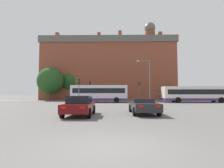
% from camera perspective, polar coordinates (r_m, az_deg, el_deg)
% --- Properties ---
extents(ground_plane, '(400.00, 400.00, 0.00)m').
position_cam_1_polar(ground_plane, '(5.33, 0.11, -20.07)').
color(ground_plane, '#605E5B').
extents(stop_line_strip, '(9.11, 0.30, 0.01)m').
position_cam_1_polar(stop_line_strip, '(27.57, 0.75, -6.52)').
color(stop_line_strip, silver).
rests_on(stop_line_strip, ground_plane).
extents(far_pavement, '(70.12, 2.50, 0.01)m').
position_cam_1_polar(far_pavement, '(40.64, 0.79, -5.49)').
color(far_pavement, gray).
rests_on(far_pavement, ground_plane).
extents(brick_civic_building, '(35.35, 10.71, 21.73)m').
position_cam_1_polar(brick_civic_building, '(48.80, -1.04, 4.70)').
color(brick_civic_building, brown).
rests_on(brick_civic_building, ground_plane).
extents(car_saloon_left, '(2.00, 4.32, 1.41)m').
position_cam_1_polar(car_saloon_left, '(12.83, -10.54, -6.91)').
color(car_saloon_left, '#600C0F').
rests_on(car_saloon_left, ground_plane).
extents(car_roadster_right, '(1.98, 4.83, 1.18)m').
position_cam_1_polar(car_roadster_right, '(14.05, 10.14, -6.97)').
color(car_roadster_right, '#232328').
rests_on(car_roadster_right, ground_plane).
extents(bus_crossing_lead, '(10.32, 2.67, 3.16)m').
position_cam_1_polar(bus_crossing_lead, '(32.55, -4.19, -3.04)').
color(bus_crossing_lead, silver).
rests_on(bus_crossing_lead, ground_plane).
extents(bus_crossing_trailing, '(12.30, 2.76, 2.95)m').
position_cam_1_polar(bus_crossing_trailing, '(36.00, 25.80, -2.93)').
color(bus_crossing_trailing, silver).
rests_on(bus_crossing_trailing, ground_plane).
extents(traffic_light_far_left, '(0.26, 0.31, 4.52)m').
position_cam_1_polar(traffic_light_far_left, '(40.43, -7.23, -1.21)').
color(traffic_light_far_left, slate).
rests_on(traffic_light_far_left, ground_plane).
extents(traffic_light_near_left, '(0.26, 0.31, 3.97)m').
position_cam_1_polar(traffic_light_near_left, '(28.19, -10.77, -0.95)').
color(traffic_light_near_left, slate).
rests_on(traffic_light_near_left, ground_plane).
extents(traffic_light_far_right, '(0.26, 0.31, 4.28)m').
position_cam_1_polar(traffic_light_far_right, '(40.09, 8.94, -1.38)').
color(traffic_light_far_right, slate).
rests_on(traffic_light_far_right, ground_plane).
extents(street_lamp_junction, '(2.46, 0.36, 7.85)m').
position_cam_1_polar(street_lamp_junction, '(32.54, 11.49, 2.46)').
color(street_lamp_junction, slate).
rests_on(street_lamp_junction, ground_plane).
extents(pedestrian_waiting, '(0.43, 0.44, 1.59)m').
position_cam_1_polar(pedestrian_waiting, '(42.18, 15.36, -4.05)').
color(pedestrian_waiting, brown).
rests_on(pedestrian_waiting, ground_plane).
extents(tree_by_building, '(5.03, 5.03, 7.48)m').
position_cam_1_polar(tree_by_building, '(46.71, -10.95, 0.77)').
color(tree_by_building, '#4C3823').
rests_on(tree_by_building, ground_plane).
extents(tree_kerbside, '(5.55, 5.55, 7.58)m').
position_cam_1_polar(tree_kerbside, '(46.75, -13.53, 0.59)').
color(tree_kerbside, '#4C3823').
rests_on(tree_kerbside, ground_plane).
extents(tree_distant, '(6.09, 6.09, 7.89)m').
position_cam_1_polar(tree_distant, '(43.86, -19.46, 0.99)').
color(tree_distant, '#4C3823').
rests_on(tree_distant, ground_plane).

